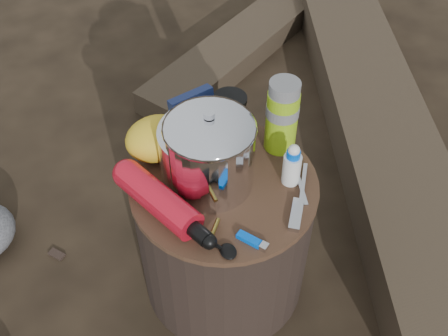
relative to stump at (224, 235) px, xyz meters
name	(u,v)px	position (x,y,z in m)	size (l,w,h in m)	color
ground	(224,278)	(0.00, 0.00, -0.21)	(60.00, 60.00, 0.00)	black
stump	(224,235)	(0.00, 0.00, 0.00)	(0.46, 0.46, 0.43)	black
log_main	(372,109)	(0.78, 0.42, -0.13)	(0.32, 1.91, 0.16)	#382D21
log_small	(245,42)	(0.54, 1.05, -0.16)	(0.22, 1.21, 0.10)	#382D21
foil_windscreen	(207,152)	(-0.02, 0.05, 0.28)	(0.23, 0.23, 0.14)	white
camping_pot	(210,151)	(-0.03, 0.02, 0.32)	(0.21, 0.21, 0.21)	silver
fuel_bottle	(159,200)	(-0.17, -0.02, 0.25)	(0.07, 0.30, 0.07)	red
thermos	(282,116)	(0.18, 0.07, 0.31)	(0.08, 0.08, 0.20)	#85B515
travel_mug	(230,117)	(0.08, 0.16, 0.28)	(0.08, 0.08, 0.13)	black
stuff_sack	(157,139)	(-0.12, 0.16, 0.27)	(0.16, 0.13, 0.11)	gold
food_pouch	(194,119)	(-0.01, 0.17, 0.29)	(0.12, 0.03, 0.15)	#142150
lighter	(249,239)	(-0.01, -0.18, 0.22)	(0.02, 0.08, 0.01)	blue
multitool	(296,215)	(0.11, -0.16, 0.22)	(0.03, 0.09, 0.01)	silver
pot_grabber	(301,185)	(0.17, -0.08, 0.22)	(0.03, 0.12, 0.01)	silver
spork	(203,239)	(-0.11, -0.14, 0.22)	(0.03, 0.14, 0.01)	black
squeeze_bottle	(292,166)	(0.15, -0.05, 0.27)	(0.04, 0.04, 0.11)	silver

